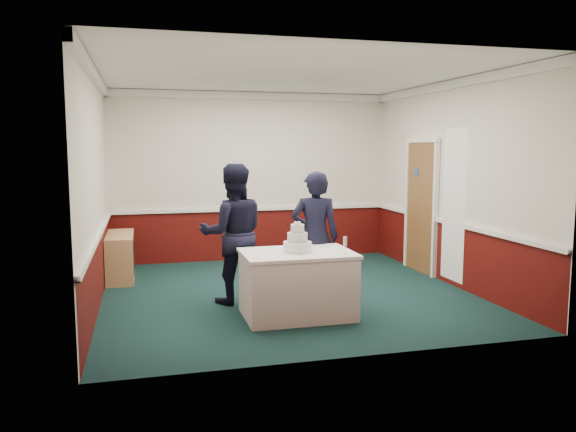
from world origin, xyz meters
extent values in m
plane|color=#122B2D|center=(0.00, 0.00, 0.00)|extent=(5.00, 5.00, 0.00)
cube|color=silver|center=(0.00, 2.48, 1.50)|extent=(5.00, 0.05, 3.00)
cube|color=silver|center=(-2.48, 0.00, 1.50)|extent=(0.05, 5.00, 3.00)
cube|color=silver|center=(2.48, 0.00, 1.50)|extent=(0.05, 5.00, 3.00)
cube|color=white|center=(0.00, 0.00, 2.98)|extent=(5.00, 5.00, 0.05)
cube|color=#4C0C0A|center=(0.00, 2.48, 0.45)|extent=(5.00, 0.02, 0.90)
cube|color=white|center=(0.00, 2.47, 0.92)|extent=(4.98, 0.05, 0.06)
cube|color=white|center=(0.00, 2.46, 2.93)|extent=(5.00, 0.08, 0.12)
cube|color=olive|center=(2.46, 0.80, 1.05)|extent=(0.05, 0.90, 2.10)
cube|color=#234799|center=(2.44, 0.95, 1.62)|extent=(0.01, 0.12, 0.12)
cube|color=white|center=(2.42, -0.25, 1.20)|extent=(0.02, 0.60, 2.20)
cube|color=tan|center=(-2.28, 1.49, 0.35)|extent=(0.40, 1.20, 0.70)
cube|color=black|center=(-2.07, 1.49, 0.40)|extent=(0.01, 1.00, 0.50)
cube|color=white|center=(-0.15, -1.07, 0.38)|extent=(1.28, 0.88, 0.76)
cube|color=white|center=(-0.15, -1.07, 0.77)|extent=(1.32, 0.92, 0.04)
cylinder|color=white|center=(-0.15, -1.07, 0.85)|extent=(0.34, 0.34, 0.12)
cylinder|color=silver|center=(-0.15, -1.07, 0.80)|extent=(0.35, 0.35, 0.03)
cylinder|color=white|center=(-0.15, -1.07, 0.97)|extent=(0.24, 0.24, 0.11)
cylinder|color=silver|center=(-0.15, -1.07, 0.92)|extent=(0.25, 0.25, 0.02)
cylinder|color=white|center=(-0.15, -1.07, 1.07)|extent=(0.16, 0.16, 0.10)
cylinder|color=silver|center=(-0.15, -1.07, 1.03)|extent=(0.17, 0.17, 0.02)
sphere|color=#EDE5C9|center=(-0.15, -1.07, 1.14)|extent=(0.03, 0.03, 0.03)
sphere|color=#EDE5C9|center=(-0.12, -1.06, 1.14)|extent=(0.03, 0.03, 0.03)
sphere|color=#EDE5C9|center=(-0.17, -1.05, 1.14)|extent=(0.03, 0.03, 0.03)
sphere|color=#EDE5C9|center=(-0.13, -1.10, 1.14)|extent=(0.03, 0.03, 0.03)
sphere|color=#EDE5C9|center=(-0.17, -1.09, 1.14)|extent=(0.03, 0.03, 0.03)
cube|color=silver|center=(-0.18, -1.27, 0.79)|extent=(0.07, 0.22, 0.00)
cylinder|color=silver|center=(0.35, -1.35, 0.79)|extent=(0.05, 0.05, 0.01)
cylinder|color=silver|center=(0.35, -1.35, 0.84)|extent=(0.01, 0.01, 0.09)
cylinder|color=silver|center=(0.35, -1.35, 0.94)|extent=(0.04, 0.04, 0.11)
imported|color=black|center=(-0.79, -0.26, 0.91)|extent=(0.91, 0.72, 1.82)
imported|color=black|center=(0.25, -0.51, 0.86)|extent=(0.72, 0.57, 1.73)
camera|label=1|loc=(-1.91, -7.43, 2.03)|focal=35.00mm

